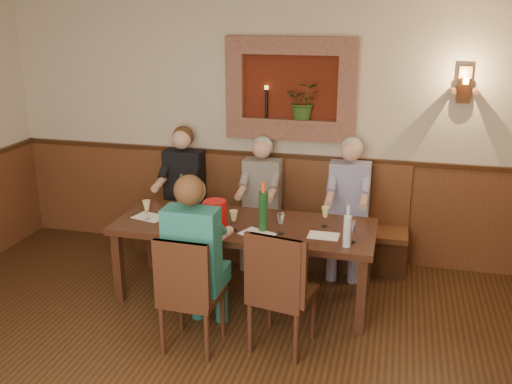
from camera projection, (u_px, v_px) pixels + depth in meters
The scene contains 31 objects.
room_shell at pixel (157, 150), 3.22m from camera, with size 6.04×6.04×2.82m.
wainscoting at pixel (168, 350), 3.62m from camera, with size 6.02×6.02×1.15m.
wall_niche at pixel (294, 94), 5.90m from camera, with size 1.36×0.30×1.06m.
wall_sconce at pixel (464, 86), 5.46m from camera, with size 0.25×0.20×0.35m.
dining_table at pixel (244, 231), 5.30m from camera, with size 2.40×0.90×0.75m.
bench at pixel (267, 229), 6.27m from camera, with size 3.00×0.45×1.11m.
chair_near_left at pixel (192, 315), 4.61m from camera, with size 0.45×0.45×1.00m.
chair_near_right at pixel (281, 313), 4.60m from camera, with size 0.54×0.54×1.04m.
person_bench_left at pixel (182, 203), 6.31m from camera, with size 0.42×0.52×1.44m.
person_bench_mid at pixel (260, 212), 6.12m from camera, with size 0.40×0.49×1.37m.
person_bench_right at pixel (347, 218), 5.89m from camera, with size 0.41×0.51×1.41m.
person_chair_front at pixel (197, 272), 4.65m from camera, with size 0.43×0.53×1.45m.
spittoon_bucket at pixel (215, 213), 5.19m from camera, with size 0.21×0.21×0.24m, color red.
wine_bottle_green_a at pixel (263, 210), 5.06m from camera, with size 0.11×0.11×0.45m.
wine_bottle_green_b at pixel (182, 198), 5.48m from camera, with size 0.09×0.09×0.39m.
water_bottle at pixel (347, 230), 4.72m from camera, with size 0.09×0.09×0.36m.
tasting_sheet_a at pixel (149, 217), 5.44m from camera, with size 0.29×0.21×0.00m, color white.
tasting_sheet_b at pixel (257, 234), 5.03m from camera, with size 0.29×0.21×0.00m, color white.
tasting_sheet_c at pixel (323, 236), 4.99m from camera, with size 0.27×0.19×0.00m, color white.
tasting_sheet_d at pixel (211, 232), 5.07m from camera, with size 0.31×0.22×0.00m, color white.
wine_glass_0 at pixel (147, 210), 5.34m from camera, with size 0.08×0.08×0.19m, color #E0D686, non-canonical shape.
wine_glass_1 at pixel (179, 204), 5.52m from camera, with size 0.08×0.08×0.19m, color white, non-canonical shape.
wine_glass_2 at pixel (175, 218), 5.14m from camera, with size 0.08×0.08×0.19m, color #E0D686, non-canonical shape.
wine_glass_3 at pixel (216, 208), 5.40m from camera, with size 0.08×0.08×0.19m, color white, non-canonical shape.
wine_glass_4 at pixel (234, 221), 5.08m from camera, with size 0.08×0.08×0.19m, color #E0D686, non-canonical shape.
wine_glass_5 at pixel (262, 213), 5.27m from camera, with size 0.08×0.08×0.19m, color #E0D686, non-canonical shape.
wine_glass_6 at pixel (281, 223), 5.01m from camera, with size 0.08×0.08×0.19m, color white, non-canonical shape.
wine_glass_7 at pixel (325, 217), 5.17m from camera, with size 0.08×0.08×0.19m, color #E0D686, non-canonical shape.
wine_glass_8 at pixel (352, 232), 4.83m from camera, with size 0.08×0.08×0.19m, color white, non-canonical shape.
wine_glass_9 at pixel (208, 224), 5.01m from camera, with size 0.08×0.08×0.19m, color #E0D686, non-canonical shape.
wine_glass_10 at pixel (206, 212), 5.29m from camera, with size 0.08×0.08×0.19m, color white, non-canonical shape.
Camera 1 is at (1.31, -2.90, 2.66)m, focal length 40.00 mm.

